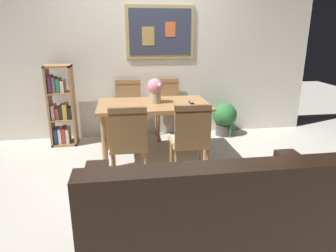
{
  "coord_description": "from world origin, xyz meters",
  "views": [
    {
      "loc": [
        -0.4,
        -3.33,
        1.64
      ],
      "look_at": [
        0.06,
        -0.23,
        0.65
      ],
      "focal_mm": 32.87,
      "sensor_mm": 36.0,
      "label": 1
    }
  ],
  "objects_px": {
    "dining_table": "(154,111)",
    "bookshelf": "(61,109)",
    "leather_couch": "(208,217)",
    "flower_vase": "(155,89)",
    "dining_chair_far_left": "(129,105)",
    "tv_remote": "(191,102)",
    "dining_chair_far_right": "(167,104)",
    "potted_ivy": "(225,118)",
    "dining_chair_near_right": "(191,137)",
    "dining_chair_near_left": "(128,140)"
  },
  "relations": [
    {
      "from": "dining_table",
      "to": "bookshelf",
      "type": "height_order",
      "value": "bookshelf"
    },
    {
      "from": "leather_couch",
      "to": "bookshelf",
      "type": "xyz_separation_m",
      "value": [
        -1.47,
        2.59,
        0.23
      ]
    },
    {
      "from": "flower_vase",
      "to": "dining_chair_far_left",
      "type": "bearing_deg",
      "value": 114.83
    },
    {
      "from": "bookshelf",
      "to": "tv_remote",
      "type": "height_order",
      "value": "bookshelf"
    },
    {
      "from": "dining_table",
      "to": "bookshelf",
      "type": "relative_size",
      "value": 1.21
    },
    {
      "from": "leather_couch",
      "to": "flower_vase",
      "type": "relative_size",
      "value": 5.73
    },
    {
      "from": "leather_couch",
      "to": "flower_vase",
      "type": "xyz_separation_m",
      "value": [
        -0.17,
        1.96,
        0.6
      ]
    },
    {
      "from": "dining_chair_far_right",
      "to": "leather_couch",
      "type": "height_order",
      "value": "dining_chair_far_right"
    },
    {
      "from": "bookshelf",
      "to": "potted_ivy",
      "type": "distance_m",
      "value": 2.5
    },
    {
      "from": "potted_ivy",
      "to": "dining_chair_near_right",
      "type": "bearing_deg",
      "value": -120.84
    },
    {
      "from": "dining_table",
      "to": "dining_chair_far_right",
      "type": "xyz_separation_m",
      "value": [
        0.29,
        0.76,
        -0.09
      ]
    },
    {
      "from": "dining_table",
      "to": "bookshelf",
      "type": "xyz_separation_m",
      "value": [
        -1.28,
        0.66,
        -0.09
      ]
    },
    {
      "from": "dining_chair_near_left",
      "to": "flower_vase",
      "type": "relative_size",
      "value": 2.89
    },
    {
      "from": "dining_table",
      "to": "dining_chair_far_left",
      "type": "bearing_deg",
      "value": 112.17
    },
    {
      "from": "dining_chair_near_left",
      "to": "potted_ivy",
      "type": "distance_m",
      "value": 2.18
    },
    {
      "from": "dining_chair_far_right",
      "to": "leather_couch",
      "type": "xyz_separation_m",
      "value": [
        -0.09,
        -2.69,
        -0.22
      ]
    },
    {
      "from": "dining_chair_far_left",
      "to": "dining_chair_near_left",
      "type": "bearing_deg",
      "value": -91.59
    },
    {
      "from": "dining_chair_far_right",
      "to": "dining_table",
      "type": "bearing_deg",
      "value": -110.81
    },
    {
      "from": "dining_chair_far_left",
      "to": "potted_ivy",
      "type": "relative_size",
      "value": 1.47
    },
    {
      "from": "tv_remote",
      "to": "leather_couch",
      "type": "bearing_deg",
      "value": -98.58
    },
    {
      "from": "dining_table",
      "to": "tv_remote",
      "type": "xyz_separation_m",
      "value": [
        0.48,
        -0.07,
        0.11
      ]
    },
    {
      "from": "leather_couch",
      "to": "tv_remote",
      "type": "distance_m",
      "value": 1.93
    },
    {
      "from": "dining_chair_far_right",
      "to": "potted_ivy",
      "type": "xyz_separation_m",
      "value": [
        0.92,
        -0.05,
        -0.25
      ]
    },
    {
      "from": "dining_chair_far_left",
      "to": "bookshelf",
      "type": "relative_size",
      "value": 0.78
    },
    {
      "from": "dining_chair_near_left",
      "to": "tv_remote",
      "type": "xyz_separation_m",
      "value": [
        0.83,
        0.72,
        0.21
      ]
    },
    {
      "from": "dining_chair_far_left",
      "to": "leather_couch",
      "type": "distance_m",
      "value": 2.73
    },
    {
      "from": "dining_chair_far_right",
      "to": "dining_chair_near_left",
      "type": "bearing_deg",
      "value": -112.32
    },
    {
      "from": "dining_table",
      "to": "dining_chair_near_right",
      "type": "bearing_deg",
      "value": -68.05
    },
    {
      "from": "dining_chair_near_right",
      "to": "dining_table",
      "type": "bearing_deg",
      "value": 111.95
    },
    {
      "from": "dining_chair_far_left",
      "to": "flower_vase",
      "type": "bearing_deg",
      "value": -65.17
    },
    {
      "from": "dining_chair_near_left",
      "to": "flower_vase",
      "type": "distance_m",
      "value": 0.97
    },
    {
      "from": "dining_table",
      "to": "bookshelf",
      "type": "distance_m",
      "value": 1.44
    },
    {
      "from": "dining_chair_near_right",
      "to": "dining_chair_far_right",
      "type": "relative_size",
      "value": 1.0
    },
    {
      "from": "dining_chair_near_right",
      "to": "potted_ivy",
      "type": "xyz_separation_m",
      "value": [
        0.89,
        1.5,
        -0.25
      ]
    },
    {
      "from": "dining_table",
      "to": "dining_chair_near_left",
      "type": "relative_size",
      "value": 1.55
    },
    {
      "from": "flower_vase",
      "to": "dining_table",
      "type": "bearing_deg",
      "value": -137.47
    },
    {
      "from": "flower_vase",
      "to": "bookshelf",
      "type": "bearing_deg",
      "value": 153.96
    },
    {
      "from": "flower_vase",
      "to": "dining_chair_near_right",
      "type": "bearing_deg",
      "value": -70.5
    },
    {
      "from": "dining_chair_near_right",
      "to": "dining_chair_far_right",
      "type": "bearing_deg",
      "value": 90.99
    },
    {
      "from": "leather_couch",
      "to": "potted_ivy",
      "type": "distance_m",
      "value": 2.83
    },
    {
      "from": "dining_chair_near_left",
      "to": "dining_table",
      "type": "bearing_deg",
      "value": 66.24
    },
    {
      "from": "dining_chair_far_left",
      "to": "tv_remote",
      "type": "bearing_deg",
      "value": -46.2
    },
    {
      "from": "dining_chair_far_right",
      "to": "tv_remote",
      "type": "xyz_separation_m",
      "value": [
        0.19,
        -0.83,
        0.21
      ]
    },
    {
      "from": "dining_chair_near_right",
      "to": "flower_vase",
      "type": "xyz_separation_m",
      "value": [
        -0.29,
        0.81,
        0.38
      ]
    },
    {
      "from": "dining_chair_far_right",
      "to": "bookshelf",
      "type": "bearing_deg",
      "value": -176.35
    },
    {
      "from": "tv_remote",
      "to": "dining_chair_far_left",
      "type": "bearing_deg",
      "value": 133.8
    },
    {
      "from": "bookshelf",
      "to": "potted_ivy",
      "type": "relative_size",
      "value": 1.89
    },
    {
      "from": "dining_table",
      "to": "leather_couch",
      "type": "bearing_deg",
      "value": -84.08
    },
    {
      "from": "bookshelf",
      "to": "potted_ivy",
      "type": "bearing_deg",
      "value": 1.11
    },
    {
      "from": "dining_chair_far_right",
      "to": "leather_couch",
      "type": "bearing_deg",
      "value": -91.92
    }
  ]
}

